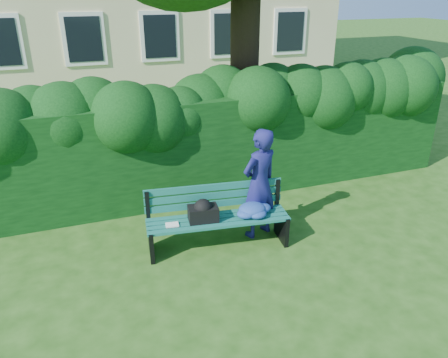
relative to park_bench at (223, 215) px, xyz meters
name	(u,v)px	position (x,y,z in m)	size (l,w,h in m)	color
ground	(239,256)	(0.10, -0.36, -0.50)	(80.00, 80.00, 0.00)	#1F4812
hedge	(193,147)	(0.10, 1.84, 0.40)	(10.00, 1.00, 1.80)	black
park_bench	(223,215)	(0.00, 0.00, 0.00)	(2.09, 0.82, 0.89)	#105244
man_reading	(259,184)	(0.61, 0.11, 0.35)	(0.62, 0.41, 1.69)	navy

